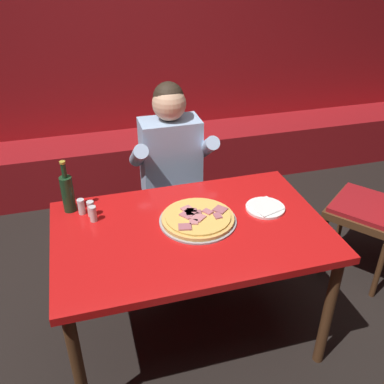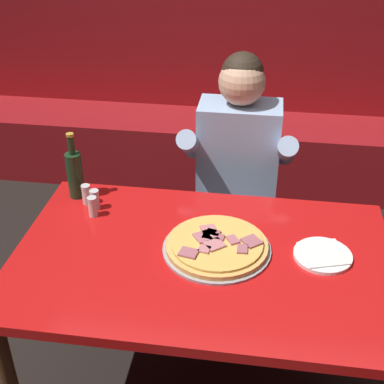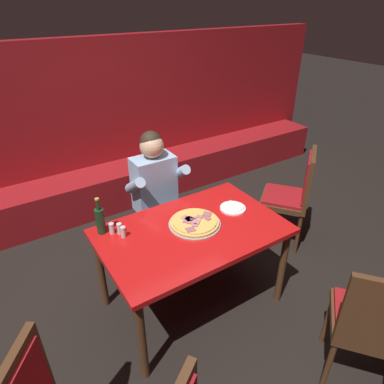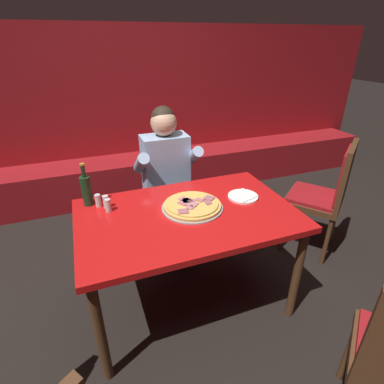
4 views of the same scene
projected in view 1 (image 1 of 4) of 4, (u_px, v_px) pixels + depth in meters
ground_plane at (191, 331)px, 2.54m from camera, size 24.00×24.00×0.00m
booth_wall_panel at (126, 74)px, 3.85m from camera, size 6.80×0.16×1.90m
booth_bench at (137, 161)px, 3.96m from camera, size 6.46×0.48×0.46m
main_dining_table at (191, 240)px, 2.19m from camera, size 1.37×0.87×0.76m
pizza at (198, 218)px, 2.19m from camera, size 0.40×0.40×0.05m
plate_white_paper at (265, 208)px, 2.29m from camera, size 0.21×0.21×0.02m
beer_bottle at (68, 192)px, 2.23m from camera, size 0.07×0.07×0.29m
shaker_red_pepper_flakes at (81, 207)px, 2.24m from camera, size 0.04×0.04×0.09m
shaker_parmesan at (91, 209)px, 2.23m from camera, size 0.04×0.04×0.09m
shaker_oregano at (93, 215)px, 2.18m from camera, size 0.04×0.04×0.09m
diner_seated_blue_shirt at (174, 173)px, 2.75m from camera, size 0.53×0.53×1.27m
dining_chair_near_right at (384, 201)px, 2.68m from camera, size 0.62×0.62×1.02m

